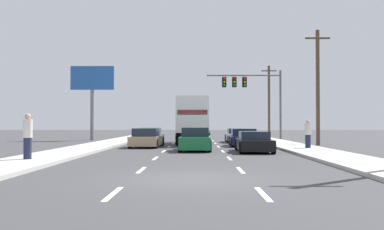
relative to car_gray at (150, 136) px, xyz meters
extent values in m
plane|color=#3D3D3F|center=(3.64, 1.69, -0.58)|extent=(140.00, 140.00, 0.00)
cube|color=#B2AFA8|center=(10.26, -3.31, -0.51)|extent=(2.73, 80.00, 0.14)
cube|color=#B2AFA8|center=(-2.97, -3.31, -0.51)|extent=(2.73, 80.00, 0.14)
cube|color=silver|center=(1.94, -26.01, -0.57)|extent=(0.14, 2.00, 0.01)
cube|color=silver|center=(1.94, -21.01, -0.57)|extent=(0.14, 2.00, 0.01)
cube|color=silver|center=(1.94, -16.01, -0.57)|extent=(0.14, 2.00, 0.01)
cube|color=silver|center=(1.94, -11.01, -0.57)|extent=(0.14, 2.00, 0.01)
cube|color=silver|center=(1.94, -6.01, -0.57)|extent=(0.14, 2.00, 0.01)
cube|color=silver|center=(1.94, -1.01, -0.57)|extent=(0.14, 2.00, 0.01)
cube|color=silver|center=(1.94, 3.99, -0.57)|extent=(0.14, 2.00, 0.01)
cube|color=silver|center=(1.94, 8.99, -0.57)|extent=(0.14, 2.00, 0.01)
cube|color=silver|center=(1.94, 13.99, -0.57)|extent=(0.14, 2.00, 0.01)
cube|color=silver|center=(1.94, 18.99, -0.57)|extent=(0.14, 2.00, 0.01)
cube|color=silver|center=(1.94, 23.99, -0.57)|extent=(0.14, 2.00, 0.01)
cube|color=silver|center=(5.34, -26.01, -0.57)|extent=(0.14, 2.00, 0.01)
cube|color=silver|center=(5.34, -21.01, -0.57)|extent=(0.14, 2.00, 0.01)
cube|color=silver|center=(5.34, -16.01, -0.57)|extent=(0.14, 2.00, 0.01)
cube|color=silver|center=(5.34, -11.01, -0.57)|extent=(0.14, 2.00, 0.01)
cube|color=silver|center=(5.34, -6.01, -0.57)|extent=(0.14, 2.00, 0.01)
cube|color=silver|center=(5.34, -1.01, -0.57)|extent=(0.14, 2.00, 0.01)
cube|color=silver|center=(5.34, 3.99, -0.57)|extent=(0.14, 2.00, 0.01)
cube|color=silver|center=(5.34, 8.99, -0.57)|extent=(0.14, 2.00, 0.01)
cube|color=silver|center=(5.34, 13.99, -0.57)|extent=(0.14, 2.00, 0.01)
cube|color=silver|center=(5.34, 18.99, -0.57)|extent=(0.14, 2.00, 0.01)
cube|color=silver|center=(5.34, 23.99, -0.57)|extent=(0.14, 2.00, 0.01)
cube|color=slate|center=(0.00, -0.01, -0.09)|extent=(1.93, 4.68, 0.69)
cube|color=#192333|center=(0.00, 0.07, 0.46)|extent=(1.62, 2.17, 0.41)
cylinder|color=black|center=(-0.75, 1.77, -0.26)|extent=(0.24, 0.65, 0.64)
cylinder|color=black|center=(0.88, 1.71, -0.26)|extent=(0.24, 0.65, 0.64)
cylinder|color=black|center=(-0.88, -1.74, -0.26)|extent=(0.24, 0.65, 0.64)
cylinder|color=black|center=(0.74, -1.80, -0.26)|extent=(0.24, 0.65, 0.64)
cube|color=tan|center=(0.48, -6.52, -0.14)|extent=(1.95, 4.60, 0.61)
cube|color=#192333|center=(0.47, -6.83, 0.43)|extent=(1.66, 2.35, 0.53)
cylinder|color=black|center=(-0.31, -4.77, -0.26)|extent=(0.24, 0.65, 0.64)
cylinder|color=black|center=(1.38, -4.83, -0.26)|extent=(0.24, 0.65, 0.64)
cylinder|color=black|center=(-0.42, -8.22, -0.26)|extent=(0.24, 0.65, 0.64)
cylinder|color=black|center=(1.27, -8.27, -0.26)|extent=(0.24, 0.65, 0.64)
cube|color=white|center=(3.60, -3.37, 1.66)|extent=(2.43, 5.62, 2.58)
cube|color=red|center=(3.54, -6.13, 1.79)|extent=(2.08, 0.08, 0.36)
cube|color=#1E389E|center=(3.69, 0.46, 0.80)|extent=(2.26, 2.14, 2.16)
cylinder|color=black|center=(2.58, 0.49, -0.10)|extent=(0.32, 0.97, 0.96)
cylinder|color=black|center=(4.79, 0.44, -0.10)|extent=(0.32, 0.97, 0.96)
cylinder|color=black|center=(2.48, -4.46, -0.10)|extent=(0.32, 0.97, 0.96)
cylinder|color=black|center=(4.68, -4.50, -0.10)|extent=(0.32, 0.97, 0.96)
cube|color=#196B38|center=(3.79, -10.37, -0.09)|extent=(1.87, 4.29, 0.69)
cube|color=#192333|center=(3.79, -10.36, 0.52)|extent=(1.60, 2.04, 0.52)
cylinder|color=black|center=(3.01, -8.78, -0.26)|extent=(0.24, 0.65, 0.64)
cylinder|color=black|center=(4.65, -8.83, -0.26)|extent=(0.24, 0.65, 0.64)
cylinder|color=black|center=(2.93, -11.92, -0.26)|extent=(0.24, 0.65, 0.64)
cylinder|color=black|center=(4.56, -11.97, -0.26)|extent=(0.24, 0.65, 0.64)
cube|color=white|center=(7.28, 0.85, -0.14)|extent=(1.81, 4.54, 0.60)
cube|color=#192333|center=(7.28, 0.79, 0.38)|extent=(1.58, 2.02, 0.44)
cylinder|color=black|center=(6.47, 2.57, -0.26)|extent=(0.23, 0.64, 0.64)
cylinder|color=black|center=(8.12, 2.56, -0.26)|extent=(0.23, 0.64, 0.64)
cylinder|color=black|center=(6.44, -0.85, -0.26)|extent=(0.23, 0.64, 0.64)
cylinder|color=black|center=(8.10, -0.86, -0.26)|extent=(0.23, 0.64, 0.64)
cube|color=#141E4C|center=(7.17, -5.20, -0.14)|extent=(2.03, 4.32, 0.59)
cube|color=#192333|center=(7.17, -5.19, 0.40)|extent=(1.72, 1.91, 0.50)
cylinder|color=black|center=(6.35, -3.59, -0.26)|extent=(0.24, 0.65, 0.64)
cylinder|color=black|center=(8.10, -3.65, -0.26)|extent=(0.24, 0.65, 0.64)
cylinder|color=black|center=(6.23, -6.74, -0.26)|extent=(0.24, 0.65, 0.64)
cylinder|color=black|center=(7.99, -6.81, -0.26)|extent=(0.24, 0.65, 0.64)
cube|color=black|center=(7.06, -11.42, -0.15)|extent=(1.90, 4.58, 0.57)
cube|color=#192333|center=(7.06, -11.62, 0.36)|extent=(1.63, 1.98, 0.44)
cylinder|color=black|center=(6.27, -9.69, -0.26)|extent=(0.24, 0.65, 0.64)
cylinder|color=black|center=(7.94, -9.73, -0.26)|extent=(0.24, 0.65, 0.64)
cylinder|color=black|center=(6.18, -13.12, -0.26)|extent=(0.24, 0.65, 0.64)
cylinder|color=black|center=(7.86, -13.16, -0.26)|extent=(0.24, 0.65, 0.64)
cylinder|color=#595B56|center=(11.85, 5.48, 2.77)|extent=(0.20, 0.20, 6.70)
cylinder|color=#595B56|center=(8.33, 5.48, 5.62)|extent=(7.04, 0.14, 0.14)
cube|color=black|center=(8.42, 5.48, 4.97)|extent=(0.40, 0.56, 0.95)
sphere|color=red|center=(8.42, 5.17, 5.27)|extent=(0.20, 0.20, 0.20)
sphere|color=orange|center=(8.42, 5.17, 4.97)|extent=(0.20, 0.20, 0.20)
sphere|color=green|center=(8.42, 5.17, 4.67)|extent=(0.20, 0.20, 0.20)
cube|color=black|center=(7.45, 5.48, 4.97)|extent=(0.40, 0.56, 0.95)
sphere|color=red|center=(7.45, 5.17, 5.27)|extent=(0.20, 0.20, 0.20)
sphere|color=orange|center=(7.45, 5.17, 4.97)|extent=(0.20, 0.20, 0.20)
sphere|color=green|center=(7.45, 5.17, 4.67)|extent=(0.20, 0.20, 0.20)
cube|color=black|center=(6.48, 5.48, 4.97)|extent=(0.40, 0.56, 0.95)
sphere|color=red|center=(6.48, 5.17, 5.27)|extent=(0.20, 0.20, 0.20)
sphere|color=orange|center=(6.48, 5.17, 4.97)|extent=(0.20, 0.20, 0.20)
sphere|color=green|center=(6.48, 5.17, 4.67)|extent=(0.20, 0.20, 0.20)
cylinder|color=brown|center=(12.74, -4.05, 3.66)|extent=(0.28, 0.28, 8.48)
cube|color=brown|center=(12.74, -4.05, 7.30)|extent=(1.80, 0.12, 0.12)
cylinder|color=brown|center=(12.38, 15.18, 3.63)|extent=(0.28, 0.28, 8.42)
cube|color=brown|center=(12.38, 15.18, 7.24)|extent=(1.80, 0.12, 0.12)
cylinder|color=slate|center=(-6.16, 5.42, 1.84)|extent=(0.36, 0.36, 4.83)
cube|color=#2659A5|center=(-6.16, 5.42, 5.39)|extent=(4.17, 0.20, 2.27)
cylinder|color=#1E233F|center=(10.50, -9.90, -0.05)|extent=(0.32, 0.32, 0.78)
cylinder|color=beige|center=(10.50, -9.90, 0.68)|extent=(0.38, 0.38, 0.68)
sphere|color=tan|center=(10.50, -9.90, 1.13)|extent=(0.21, 0.21, 0.21)
cylinder|color=#1E233F|center=(-3.09, -18.16, 0.00)|extent=(0.32, 0.32, 0.87)
cylinder|color=beige|center=(-3.09, -18.16, 0.82)|extent=(0.38, 0.38, 0.76)
sphere|color=tan|center=(-3.09, -18.16, 1.32)|extent=(0.24, 0.24, 0.24)
camera|label=1|loc=(3.84, -35.82, 1.02)|focal=40.48mm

